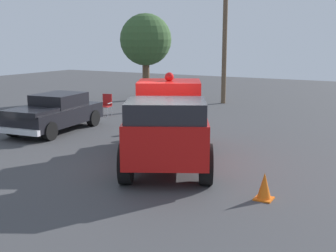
{
  "coord_description": "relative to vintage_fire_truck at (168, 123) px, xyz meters",
  "views": [
    {
      "loc": [
        10.11,
        6.07,
        3.59
      ],
      "look_at": [
        -0.67,
        -0.02,
        1.14
      ],
      "focal_mm": 47.13,
      "sensor_mm": 36.0,
      "label": 1
    }
  ],
  "objects": [
    {
      "name": "lawn_chair_by_car",
      "position": [
        -5.64,
        -6.57,
        -0.61
      ],
      "size": [
        0.58,
        0.59,
        1.02
      ],
      "color": "#B7BABF",
      "rests_on": "ground"
    },
    {
      "name": "ground_plane",
      "position": [
        0.88,
        0.13,
        -1.2
      ],
      "size": [
        60.0,
        60.0,
        0.0
      ],
      "primitive_type": "plane",
      "color": "#424244"
    },
    {
      "name": "classic_hot_rod",
      "position": [
        -1.7,
        -6.11,
        -0.45
      ],
      "size": [
        4.54,
        2.35,
        1.46
      ],
      "color": "black",
      "rests_on": "ground"
    },
    {
      "name": "oak_tree_left",
      "position": [
        -11.49,
        -8.02,
        2.32
      ],
      "size": [
        3.06,
        3.06,
        5.09
      ],
      "color": "brown",
      "rests_on": "ground"
    },
    {
      "name": "spectator_standing",
      "position": [
        -4.84,
        -2.05,
        -0.23
      ],
      "size": [
        0.63,
        0.4,
        1.68
      ],
      "color": "#2D334C",
      "rests_on": "ground"
    },
    {
      "name": "utility_pole",
      "position": [
        -12.2,
        -3.29,
        2.81
      ],
      "size": [
        1.59,
        0.83,
        7.72
      ],
      "color": "brown",
      "rests_on": "ground"
    },
    {
      "name": "vintage_fire_truck",
      "position": [
        0.0,
        0.0,
        0.0
      ],
      "size": [
        6.28,
        4.7,
        2.59
      ],
      "color": "black",
      "rests_on": "ground"
    },
    {
      "name": "traffic_cone",
      "position": [
        1.62,
        3.42,
        -0.89
      ],
      "size": [
        0.4,
        0.4,
        0.64
      ],
      "color": "orange",
      "rests_on": "ground"
    }
  ]
}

